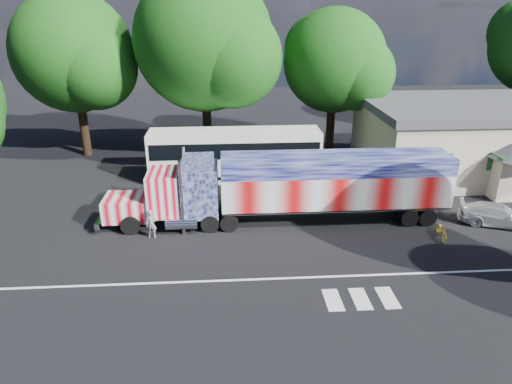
{
  "coord_description": "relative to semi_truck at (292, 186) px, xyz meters",
  "views": [
    {
      "loc": [
        -1.6,
        -20.89,
        11.74
      ],
      "look_at": [
        0.0,
        3.0,
        1.9
      ],
      "focal_mm": 32.0,
      "sensor_mm": 36.0,
      "label": 1
    }
  ],
  "objects": [
    {
      "name": "parked_car",
      "position": [
        11.75,
        -1.29,
        -1.58
      ],
      "size": [
        4.56,
        3.13,
        1.23
      ],
      "primitive_type": "imported",
      "rotation": [
        0.0,
        0.0,
        1.2
      ],
      "color": "silver",
      "rests_on": "ground"
    },
    {
      "name": "ground",
      "position": [
        -2.06,
        -3.05,
        -2.19
      ],
      "size": [
        100.0,
        100.0,
        0.0
      ],
      "primitive_type": "plane",
      "color": "black"
    },
    {
      "name": "bicycle",
      "position": [
        7.86,
        -2.65,
        -1.75
      ],
      "size": [
        0.84,
        1.77,
        0.89
      ],
      "primitive_type": "imported",
      "rotation": [
        0.0,
        0.0,
        -0.15
      ],
      "color": "gold",
      "rests_on": "ground"
    },
    {
      "name": "semi_truck",
      "position": [
        0.0,
        0.0,
        0.0
      ],
      "size": [
        19.97,
        3.15,
        4.26
      ],
      "color": "black",
      "rests_on": "ground"
    },
    {
      "name": "coach_bus",
      "position": [
        -3.08,
        7.39,
        -0.35
      ],
      "size": [
        12.19,
        2.84,
        3.55
      ],
      "color": "white",
      "rests_on": "ground"
    },
    {
      "name": "woman",
      "position": [
        -7.83,
        -1.55,
        -1.39
      ],
      "size": [
        0.6,
        0.4,
        1.61
      ],
      "primitive_type": "imported",
      "rotation": [
        0.0,
        0.0,
        0.03
      ],
      "color": "slate",
      "rests_on": "ground"
    },
    {
      "name": "tree_nw_a",
      "position": [
        -15.24,
        13.78,
        6.09
      ],
      "size": [
        9.73,
        9.27,
        12.97
      ],
      "color": "black",
      "rests_on": "ground"
    },
    {
      "name": "tree_ne_a",
      "position": [
        5.3,
        13.33,
        5.35
      ],
      "size": [
        8.66,
        8.25,
        11.72
      ],
      "color": "black",
      "rests_on": "ground"
    },
    {
      "name": "tree_n_mid",
      "position": [
        -4.99,
        11.9,
        7.0
      ],
      "size": [
        10.96,
        10.44,
        14.47
      ],
      "color": "black",
      "rests_on": "ground"
    },
    {
      "name": "lane_markings",
      "position": [
        -0.35,
        -6.82,
        -2.19
      ],
      "size": [
        30.0,
        2.67,
        0.01
      ],
      "color": "silver",
      "rests_on": "ground"
    }
  ]
}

